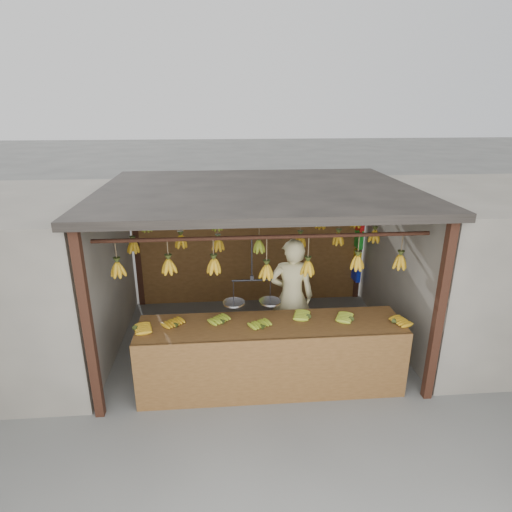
{
  "coord_description": "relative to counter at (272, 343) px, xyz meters",
  "views": [
    {
      "loc": [
        -0.51,
        -5.78,
        3.49
      ],
      "look_at": [
        0.0,
        0.3,
        1.3
      ],
      "focal_mm": 30.0,
      "sensor_mm": 36.0,
      "label": 1
    }
  ],
  "objects": [
    {
      "name": "balance_scale",
      "position": [
        -0.23,
        0.23,
        0.5
      ],
      "size": [
        0.72,
        0.27,
        0.86
      ],
      "color": "black",
      "rests_on": "ground"
    },
    {
      "name": "hanging_bananas",
      "position": [
        -0.07,
        1.23,
        0.92
      ],
      "size": [
        3.64,
        2.22,
        0.39
      ],
      "color": "#BA8513",
      "rests_on": "ground"
    },
    {
      "name": "neighbor_left",
      "position": [
        -3.67,
        1.23,
        0.45
      ],
      "size": [
        3.0,
        3.0,
        2.3
      ],
      "primitive_type": "cube",
      "color": "slate",
      "rests_on": "ground"
    },
    {
      "name": "stall",
      "position": [
        -0.07,
        1.56,
        1.27
      ],
      "size": [
        4.3,
        3.3,
        2.4
      ],
      "color": "black",
      "rests_on": "ground"
    },
    {
      "name": "neighbor_right",
      "position": [
        3.53,
        1.23,
        0.45
      ],
      "size": [
        3.0,
        3.0,
        2.3
      ],
      "primitive_type": "cube",
      "color": "slate",
      "rests_on": "ground"
    },
    {
      "name": "counter",
      "position": [
        0.0,
        0.0,
        0.0
      ],
      "size": [
        3.46,
        0.76,
        0.96
      ],
      "color": "brown",
      "rests_on": "ground"
    },
    {
      "name": "ground",
      "position": [
        -0.07,
        1.23,
        -0.7
      ],
      "size": [
        80.0,
        80.0,
        0.0
      ],
      "primitive_type": "plane",
      "color": "#5B5B57"
    },
    {
      "name": "bag_bundles",
      "position": [
        1.87,
        2.58,
        0.32
      ],
      "size": [
        0.08,
        0.26,
        1.28
      ],
      "color": "red",
      "rests_on": "ground"
    },
    {
      "name": "vendor",
      "position": [
        0.39,
        0.96,
        0.17
      ],
      "size": [
        0.68,
        0.49,
        1.74
      ],
      "primitive_type": "imported",
      "rotation": [
        0.0,
        0.0,
        3.03
      ],
      "color": "beige",
      "rests_on": "ground"
    }
  ]
}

